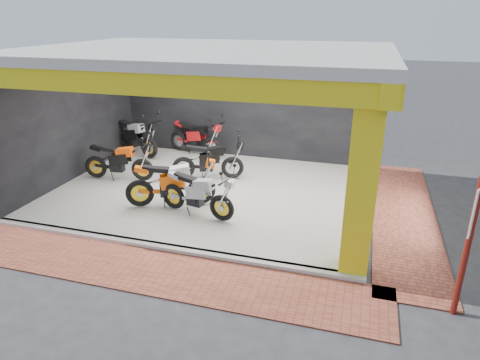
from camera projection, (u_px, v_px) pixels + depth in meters
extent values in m
plane|color=#2D2D30|center=(181.00, 226.00, 9.55)|extent=(80.00, 80.00, 0.00)
cube|color=white|center=(212.00, 191.00, 11.31)|extent=(8.00, 6.00, 0.10)
cube|color=beige|center=(209.00, 52.00, 10.02)|extent=(8.40, 6.40, 0.20)
cube|color=black|center=(245.00, 105.00, 13.46)|extent=(8.20, 0.20, 3.50)
cube|color=black|center=(71.00, 118.00, 11.78)|extent=(0.20, 6.20, 3.50)
cube|color=yellow|center=(362.00, 184.00, 7.24)|extent=(0.50, 0.50, 3.50)
cube|color=yellow|center=(149.00, 84.00, 7.45)|extent=(8.40, 0.30, 0.40)
cube|color=yellow|center=(386.00, 71.00, 9.07)|extent=(0.30, 6.40, 0.40)
cube|color=white|center=(161.00, 247.00, 8.62)|extent=(8.00, 0.20, 0.10)
cube|color=#994832|center=(142.00, 269.00, 7.93)|extent=(9.00, 1.40, 0.03)
cube|color=#994832|center=(404.00, 215.00, 10.05)|extent=(1.40, 7.00, 0.03)
cylinder|color=maroon|center=(467.00, 249.00, 6.36)|extent=(0.09, 0.09, 2.35)
cube|color=white|center=(475.00, 212.00, 6.14)|extent=(0.15, 0.31, 0.75)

